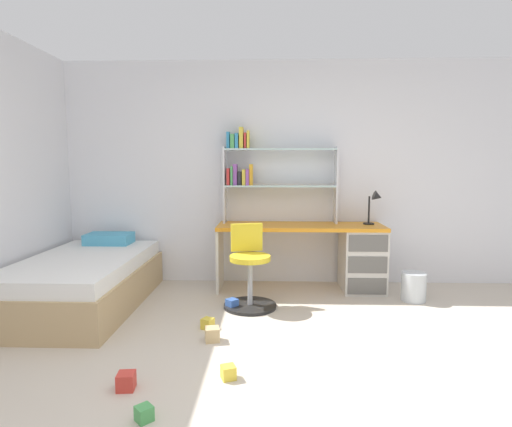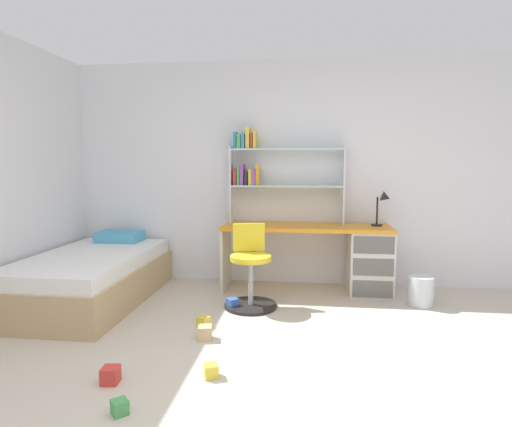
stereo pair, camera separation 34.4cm
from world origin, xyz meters
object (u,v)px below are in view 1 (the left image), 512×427
object	(u,v)px
bookshelf_hutch	(262,168)
toy_block_blue_2	(232,304)
desk	(344,253)
swivel_chair	(249,274)
toy_block_yellow_0	(208,324)
toy_block_yellow_5	(228,372)
toy_block_red_1	(126,381)
desk_lamp	(376,202)
waste_bin	(414,287)
toy_block_natural_3	(212,334)
toy_block_green_4	(144,414)
bed_platform	(84,281)

from	to	relation	value
bookshelf_hutch	toy_block_blue_2	bearing A→B (deg)	-108.20
desk	swivel_chair	bearing A→B (deg)	-149.54
toy_block_yellow_0	toy_block_yellow_5	distance (m)	0.88
toy_block_yellow_0	toy_block_blue_2	world-z (taller)	toy_block_blue_2
toy_block_blue_2	toy_block_red_1	bearing A→B (deg)	-109.45
desk_lamp	waste_bin	xyz separation A→B (m)	(0.32, -0.40, -0.84)
toy_block_natural_3	toy_block_green_4	size ratio (longest dim) A/B	1.32
toy_block_yellow_0	toy_block_blue_2	xyz separation A→B (m)	(0.16, 0.51, 0.00)
swivel_chair	toy_block_green_4	bearing A→B (deg)	-104.41
desk_lamp	toy_block_natural_3	size ratio (longest dim) A/B	3.47
toy_block_blue_2	bookshelf_hutch	bearing A→B (deg)	71.80
swivel_chair	toy_block_yellow_0	bearing A→B (deg)	-119.54
bookshelf_hutch	toy_block_blue_2	xyz separation A→B (m)	(-0.28, -0.85, -1.31)
toy_block_blue_2	toy_block_yellow_5	size ratio (longest dim) A/B	1.09
swivel_chair	toy_block_green_4	xyz separation A→B (m)	(-0.48, -1.89, -0.28)
bookshelf_hutch	desk_lamp	xyz separation A→B (m)	(1.26, -0.13, -0.37)
desk_lamp	swivel_chair	world-z (taller)	desk_lamp
bookshelf_hutch	desk_lamp	world-z (taller)	bookshelf_hutch
toy_block_blue_2	toy_block_natural_3	bearing A→B (deg)	-96.69
swivel_chair	toy_block_red_1	bearing A→B (deg)	-113.84
bookshelf_hutch	bed_platform	world-z (taller)	bookshelf_hutch
desk_lamp	toy_block_blue_2	xyz separation A→B (m)	(-1.53, -0.71, -0.94)
desk	toy_block_blue_2	xyz separation A→B (m)	(-1.20, -0.68, -0.37)
bookshelf_hutch	toy_block_yellow_0	world-z (taller)	bookshelf_hutch
toy_block_green_4	toy_block_yellow_5	bearing A→B (deg)	48.26
bookshelf_hutch	waste_bin	world-z (taller)	bookshelf_hutch
desk	swivel_chair	world-z (taller)	swivel_chair
toy_block_green_4	bookshelf_hutch	bearing A→B (deg)	77.35
swivel_chair	toy_block_blue_2	bearing A→B (deg)	-154.86
toy_block_red_1	desk	bearing A→B (deg)	51.63
waste_bin	toy_block_green_4	world-z (taller)	waste_bin
bed_platform	toy_block_yellow_0	world-z (taller)	bed_platform
swivel_chair	toy_block_yellow_0	xyz separation A→B (m)	(-0.33, -0.58, -0.28)
desk	toy_block_natural_3	size ratio (longest dim) A/B	16.70
toy_block_yellow_0	toy_block_red_1	bearing A→B (deg)	-110.21
waste_bin	toy_block_blue_2	distance (m)	1.88
swivel_chair	toy_block_natural_3	world-z (taller)	swivel_chair
desk_lamp	bed_platform	world-z (taller)	desk_lamp
bookshelf_hutch	toy_block_yellow_5	xyz separation A→B (m)	(-0.18, -2.19, -1.32)
desk	toy_block_natural_3	bearing A→B (deg)	-131.76
desk_lamp	swivel_chair	distance (m)	1.65
swivel_chair	bed_platform	distance (m)	1.64
toy_block_yellow_5	bed_platform	bearing A→B (deg)	138.81
bookshelf_hutch	swivel_chair	bearing A→B (deg)	-98.22
bed_platform	toy_block_yellow_5	xyz separation A→B (m)	(1.57, -1.37, -0.21)
bed_platform	toy_block_blue_2	world-z (taller)	bed_platform
bed_platform	toy_block_blue_2	size ratio (longest dim) A/B	19.56
swivel_chair	toy_block_yellow_0	distance (m)	0.73
bookshelf_hutch	toy_block_yellow_5	size ratio (longest dim) A/B	14.50
desk	toy_block_green_4	xyz separation A→B (m)	(-1.51, -2.49, -0.37)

